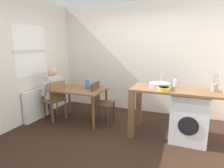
{
  "coord_description": "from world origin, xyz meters",
  "views": [
    {
      "loc": [
        1.07,
        -2.91,
        1.68
      ],
      "look_at": [
        -0.24,
        0.45,
        0.92
      ],
      "focal_mm": 29.99,
      "sensor_mm": 36.0,
      "label": 1
    }
  ],
  "objects_px": {
    "seated_person": "(51,90)",
    "mixing_bowl": "(164,89)",
    "chair_person_seat": "(56,98)",
    "chair_opposite": "(100,101)",
    "washing_machine": "(188,117)",
    "utensil_crock": "(215,87)",
    "bottle_tall_green": "(175,82)",
    "vase": "(87,84)",
    "dining_table": "(80,93)"
  },
  "relations": [
    {
      "from": "dining_table",
      "to": "chair_opposite",
      "type": "relative_size",
      "value": 1.22
    },
    {
      "from": "dining_table",
      "to": "washing_machine",
      "type": "height_order",
      "value": "washing_machine"
    },
    {
      "from": "chair_opposite",
      "to": "washing_machine",
      "type": "height_order",
      "value": "chair_opposite"
    },
    {
      "from": "chair_person_seat",
      "to": "washing_machine",
      "type": "distance_m",
      "value": 2.79
    },
    {
      "from": "chair_opposite",
      "to": "seated_person",
      "type": "relative_size",
      "value": 0.75
    },
    {
      "from": "chair_person_seat",
      "to": "vase",
      "type": "height_order",
      "value": "vase"
    },
    {
      "from": "chair_person_seat",
      "to": "utensil_crock",
      "type": "distance_m",
      "value": 3.2
    },
    {
      "from": "chair_person_seat",
      "to": "chair_opposite",
      "type": "bearing_deg",
      "value": -61.7
    },
    {
      "from": "washing_machine",
      "to": "vase",
      "type": "distance_m",
      "value": 2.13
    },
    {
      "from": "bottle_tall_green",
      "to": "utensil_crock",
      "type": "height_order",
      "value": "utensil_crock"
    },
    {
      "from": "seated_person",
      "to": "mixing_bowl",
      "type": "distance_m",
      "value": 2.54
    },
    {
      "from": "chair_opposite",
      "to": "vase",
      "type": "bearing_deg",
      "value": -101.86
    },
    {
      "from": "seated_person",
      "to": "utensil_crock",
      "type": "distance_m",
      "value": 3.32
    },
    {
      "from": "bottle_tall_green",
      "to": "mixing_bowl",
      "type": "height_order",
      "value": "bottle_tall_green"
    },
    {
      "from": "mixing_bowl",
      "to": "bottle_tall_green",
      "type": "bearing_deg",
      "value": 65.25
    },
    {
      "from": "chair_opposite",
      "to": "chair_person_seat",
      "type": "bearing_deg",
      "value": -83.11
    },
    {
      "from": "dining_table",
      "to": "bottle_tall_green",
      "type": "distance_m",
      "value": 2.01
    },
    {
      "from": "dining_table",
      "to": "chair_opposite",
      "type": "distance_m",
      "value": 0.5
    },
    {
      "from": "utensil_crock",
      "to": "vase",
      "type": "xyz_separation_m",
      "value": [
        -2.46,
        0.1,
        -0.15
      ]
    },
    {
      "from": "dining_table",
      "to": "seated_person",
      "type": "relative_size",
      "value": 0.92
    },
    {
      "from": "washing_machine",
      "to": "mixing_bowl",
      "type": "relative_size",
      "value": 3.85
    },
    {
      "from": "vase",
      "to": "chair_person_seat",
      "type": "bearing_deg",
      "value": -162.24
    },
    {
      "from": "vase",
      "to": "mixing_bowl",
      "type": "bearing_deg",
      "value": -11.99
    },
    {
      "from": "seated_person",
      "to": "mixing_bowl",
      "type": "relative_size",
      "value": 5.38
    },
    {
      "from": "bottle_tall_green",
      "to": "mixing_bowl",
      "type": "bearing_deg",
      "value": -114.75
    },
    {
      "from": "chair_person_seat",
      "to": "washing_machine",
      "type": "bearing_deg",
      "value": -69.75
    },
    {
      "from": "vase",
      "to": "seated_person",
      "type": "bearing_deg",
      "value": -168.58
    },
    {
      "from": "bottle_tall_green",
      "to": "vase",
      "type": "bearing_deg",
      "value": 179.96
    },
    {
      "from": "washing_machine",
      "to": "bottle_tall_green",
      "type": "xyz_separation_m",
      "value": [
        -0.26,
        0.15,
        0.58
      ]
    },
    {
      "from": "dining_table",
      "to": "seated_person",
      "type": "bearing_deg",
      "value": -174.14
    },
    {
      "from": "washing_machine",
      "to": "chair_person_seat",
      "type": "bearing_deg",
      "value": -178.59
    },
    {
      "from": "chair_person_seat",
      "to": "bottle_tall_green",
      "type": "distance_m",
      "value": 2.58
    },
    {
      "from": "chair_opposite",
      "to": "mixing_bowl",
      "type": "distance_m",
      "value": 1.44
    },
    {
      "from": "bottle_tall_green",
      "to": "chair_opposite",
      "type": "bearing_deg",
      "value": -178.01
    },
    {
      "from": "seated_person",
      "to": "utensil_crock",
      "type": "xyz_separation_m",
      "value": [
        3.31,
        0.07,
        0.32
      ]
    },
    {
      "from": "dining_table",
      "to": "mixing_bowl",
      "type": "height_order",
      "value": "mixing_bowl"
    },
    {
      "from": "chair_opposite",
      "to": "bottle_tall_green",
      "type": "distance_m",
      "value": 1.58
    },
    {
      "from": "chair_person_seat",
      "to": "seated_person",
      "type": "bearing_deg",
      "value": 90.0
    },
    {
      "from": "utensil_crock",
      "to": "washing_machine",
      "type": "bearing_deg",
      "value": -171.9
    },
    {
      "from": "chair_person_seat",
      "to": "mixing_bowl",
      "type": "xyz_separation_m",
      "value": [
        2.36,
        -0.13,
        0.45
      ]
    },
    {
      "from": "dining_table",
      "to": "mixing_bowl",
      "type": "distance_m",
      "value": 1.86
    },
    {
      "from": "mixing_bowl",
      "to": "utensil_crock",
      "type": "distance_m",
      "value": 0.83
    },
    {
      "from": "seated_person",
      "to": "vase",
      "type": "height_order",
      "value": "seated_person"
    },
    {
      "from": "dining_table",
      "to": "bottle_tall_green",
      "type": "height_order",
      "value": "bottle_tall_green"
    },
    {
      "from": "mixing_bowl",
      "to": "dining_table",
      "type": "bearing_deg",
      "value": 172.05
    },
    {
      "from": "chair_person_seat",
      "to": "seated_person",
      "type": "xyz_separation_m",
      "value": [
        -0.15,
        0.05,
        0.16
      ]
    },
    {
      "from": "chair_person_seat",
      "to": "seated_person",
      "type": "relative_size",
      "value": 0.75
    },
    {
      "from": "chair_opposite",
      "to": "seated_person",
      "type": "bearing_deg",
      "value": -86.8
    },
    {
      "from": "washing_machine",
      "to": "utensil_crock",
      "type": "xyz_separation_m",
      "value": [
        0.37,
        0.05,
        0.56
      ]
    },
    {
      "from": "dining_table",
      "to": "mixing_bowl",
      "type": "relative_size",
      "value": 4.93
    }
  ]
}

